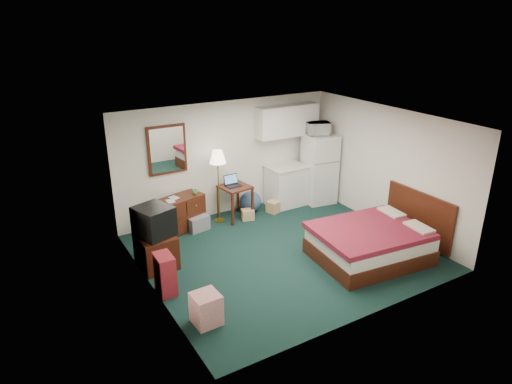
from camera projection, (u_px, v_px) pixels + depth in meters
floor at (283, 252)px, 8.58m from camera, size 5.00×4.50×0.01m
ceiling at (286, 121)px, 7.67m from camera, size 5.00×4.50×0.01m
walls at (284, 190)px, 8.12m from camera, size 5.01×4.51×2.50m
mirror at (167, 150)px, 9.12m from camera, size 0.80×0.06×1.00m
upper_cabinets at (287, 121)px, 10.22m from camera, size 1.50×0.35×0.70m
headboard at (419, 217)px, 8.75m from camera, size 0.06×1.56×1.00m
dresser at (179, 214)px, 9.35m from camera, size 1.14×0.75×0.71m
floor_lamp at (219, 187)px, 9.60m from camera, size 0.42×0.42×1.58m
desk at (235, 202)px, 9.89m from camera, size 0.67×0.67×0.75m
exercise_ball at (250, 202)px, 10.26m from camera, size 0.56×0.56×0.48m
kitchen_counter at (286, 186)px, 10.59m from camera, size 0.84×0.65×0.91m
fridge at (319, 169)px, 10.65m from camera, size 0.76×0.76×1.63m
bed at (370, 243)px, 8.25m from camera, size 2.06×1.68×0.61m
tv_stand at (156, 251)px, 7.99m from camera, size 0.64×0.69×0.60m
suitcase at (165, 274)px, 7.22m from camera, size 0.27×0.42×0.67m
retail_box at (206, 309)px, 6.54m from camera, size 0.39×0.39×0.48m
file_bin at (197, 223)px, 9.43m from camera, size 0.49×0.40×0.31m
cardboard_box_a at (248, 214)px, 9.93m from camera, size 0.32×0.29×0.22m
cardboard_box_b at (273, 207)px, 10.26m from camera, size 0.29×0.32×0.26m
laptop at (233, 181)px, 9.71m from camera, size 0.33×0.27×0.22m
crt_tv at (154, 221)px, 7.83m from camera, size 0.73×0.76×0.52m
microwave at (318, 127)px, 10.28m from camera, size 0.59×0.45×0.35m
book_a at (167, 198)px, 8.96m from camera, size 0.15×0.02×0.20m
book_b at (171, 195)px, 9.10m from camera, size 0.15×0.06×0.20m
mug at (195, 191)px, 9.39m from camera, size 0.13×0.11×0.12m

